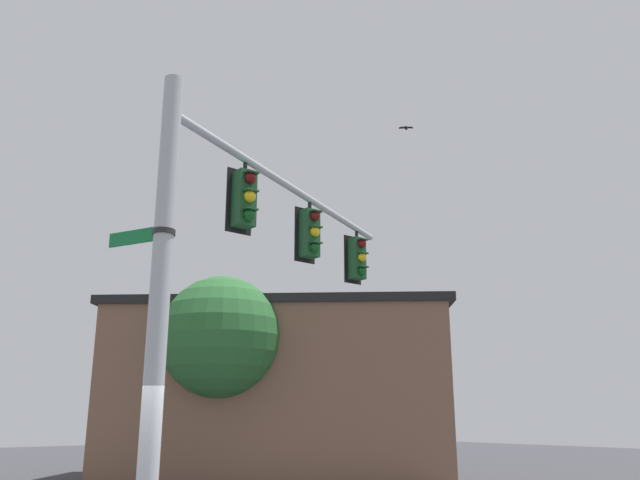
% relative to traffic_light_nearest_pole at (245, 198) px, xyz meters
% --- Properties ---
extents(signal_pole, '(0.30, 0.30, 7.27)m').
position_rel_traffic_light_nearest_pole_xyz_m(signal_pole, '(1.91, 0.83, -2.27)').
color(signal_pole, '#ADB2B7').
rests_on(signal_pole, ground).
extents(mast_arm, '(7.50, 3.44, 0.15)m').
position_rel_traffic_light_nearest_pole_xyz_m(mast_arm, '(-1.80, -0.82, 0.77)').
color(mast_arm, '#ADB2B7').
extents(traffic_light_nearest_pole, '(0.54, 0.49, 1.31)m').
position_rel_traffic_light_nearest_pole_xyz_m(traffic_light_nearest_pole, '(0.00, 0.00, 0.00)').
color(traffic_light_nearest_pole, black).
extents(traffic_light_mid_inner, '(0.54, 0.49, 1.31)m').
position_rel_traffic_light_nearest_pole_xyz_m(traffic_light_mid_inner, '(-2.34, -1.04, 0.00)').
color(traffic_light_mid_inner, black).
extents(traffic_light_mid_outer, '(0.54, 0.49, 1.31)m').
position_rel_traffic_light_nearest_pole_xyz_m(traffic_light_mid_outer, '(-4.68, -2.08, 0.00)').
color(traffic_light_mid_outer, black).
extents(street_name_sign, '(0.62, 1.15, 0.22)m').
position_rel_traffic_light_nearest_pole_xyz_m(street_name_sign, '(2.02, 0.60, -1.17)').
color(street_name_sign, '#147238').
extents(bird_flying, '(0.27, 0.33, 0.08)m').
position_rel_traffic_light_nearest_pole_xyz_m(bird_flying, '(-5.39, -0.93, 3.35)').
color(bird_flying, black).
extents(storefront_building, '(12.71, 12.27, 6.08)m').
position_rel_traffic_light_nearest_pole_xyz_m(storefront_building, '(-8.06, -10.09, -2.85)').
color(storefront_building, brown).
rests_on(storefront_building, ground).
extents(tree_by_storefront, '(4.09, 4.09, 6.70)m').
position_rel_traffic_light_nearest_pole_xyz_m(tree_by_storefront, '(-5.23, -9.49, -1.27)').
color(tree_by_storefront, '#4C3823').
rests_on(tree_by_storefront, ground).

